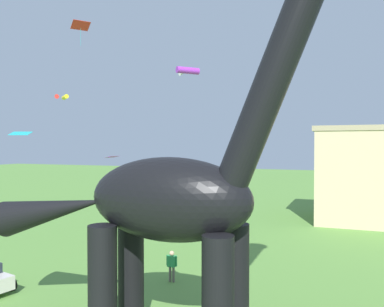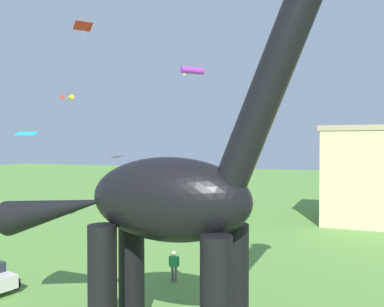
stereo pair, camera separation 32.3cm
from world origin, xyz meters
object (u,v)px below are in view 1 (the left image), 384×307
object	(u,v)px
person_photographer	(172,263)
kite_mid_center	(187,71)
kite_mid_left	(81,26)
kite_far_left	(112,157)
kite_high_left	(20,133)
kite_mid_right	(63,97)
dinosaur_sculpture	(167,199)

from	to	relation	value
person_photographer	kite_mid_center	bearing A→B (deg)	167.36
kite_mid_left	kite_far_left	world-z (taller)	kite_mid_left
kite_high_left	kite_far_left	distance (m)	8.28
person_photographer	kite_mid_right	world-z (taller)	kite_mid_right
person_photographer	kite_mid_center	world-z (taller)	kite_mid_center
kite_mid_center	kite_mid_right	world-z (taller)	kite_mid_center
person_photographer	kite_far_left	size ratio (longest dim) A/B	1.25
dinosaur_sculpture	kite_mid_left	world-z (taller)	dinosaur_sculpture
dinosaur_sculpture	kite_far_left	size ratio (longest dim) A/B	11.18
dinosaur_sculpture	kite_mid_center	distance (m)	23.79
kite_mid_right	kite_mid_left	bearing A→B (deg)	-48.35
kite_mid_right	kite_high_left	bearing A→B (deg)	-87.67
person_photographer	kite_high_left	distance (m)	20.46
kite_mid_center	kite_far_left	bearing A→B (deg)	-164.38
kite_high_left	kite_mid_left	xyz separation A→B (m)	(14.16, -10.19, 5.12)
kite_high_left	kite_mid_left	size ratio (longest dim) A/B	1.76
kite_high_left	kite_mid_right	distance (m)	7.16
kite_mid_right	person_photographer	bearing A→B (deg)	-35.31
kite_high_left	kite_mid_left	world-z (taller)	kite_mid_left
kite_mid_right	kite_far_left	bearing A→B (deg)	-7.56
person_photographer	kite_mid_center	distance (m)	19.92
kite_mid_left	kite_mid_center	size ratio (longest dim) A/B	0.53
person_photographer	kite_mid_left	xyz separation A→B (m)	(-3.55, -3.49, 12.87)
kite_mid_left	kite_far_left	size ratio (longest dim) A/B	0.84
person_photographer	kite_mid_center	size ratio (longest dim) A/B	0.78
kite_far_left	kite_mid_right	size ratio (longest dim) A/B	0.88
person_photographer	kite_mid_right	bearing A→B (deg)	-156.95
dinosaur_sculpture	kite_far_left	xyz separation A→B (m)	(-14.56, 18.75, 0.94)
dinosaur_sculpture	person_photographer	size ratio (longest dim) A/B	8.97
kite_mid_center	kite_mid_right	xyz separation A→B (m)	(-13.20, -1.07, -1.95)
kite_high_left	dinosaur_sculpture	bearing A→B (deg)	-33.33
dinosaur_sculpture	person_photographer	distance (m)	8.83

